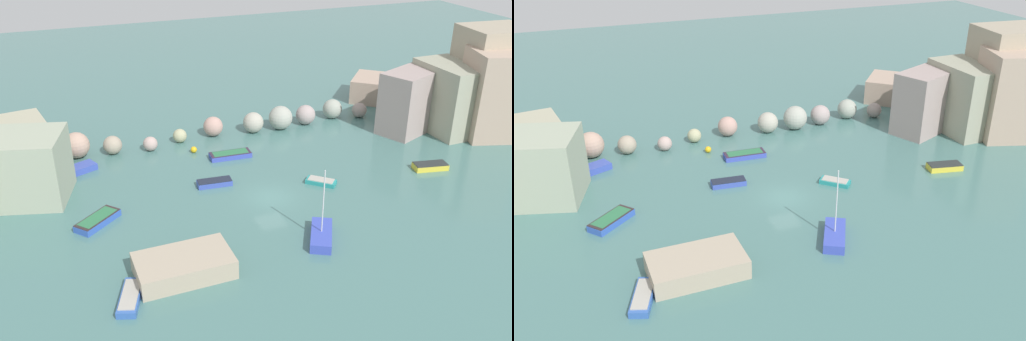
# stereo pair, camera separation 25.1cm
# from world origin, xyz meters

# --- Properties ---
(cove_water) EXTENTS (160.00, 160.00, 0.00)m
(cove_water) POSITION_xyz_m (0.00, 0.00, 0.00)
(cove_water) COLOR #487570
(cove_water) RESTS_ON ground
(cliff_headland_right) EXTENTS (22.80, 22.88, 11.33)m
(cliff_headland_right) POSITION_xyz_m (28.03, 8.94, 4.11)
(cliff_headland_right) COLOR tan
(cliff_headland_right) RESTS_ON ground
(rock_breakwater) EXTENTS (35.39, 3.49, 2.73)m
(rock_breakwater) POSITION_xyz_m (1.61, 15.10, 1.17)
(rock_breakwater) COLOR tan
(rock_breakwater) RESTS_ON ground
(stone_dock) EXTENTS (6.94, 4.14, 1.50)m
(stone_dock) POSITION_xyz_m (-10.14, -8.16, 0.75)
(stone_dock) COLOR tan
(stone_dock) RESTS_ON ground
(channel_buoy) EXTENTS (0.67, 0.67, 0.67)m
(channel_buoy) POSITION_xyz_m (-3.82, 11.97, 0.33)
(channel_buoy) COLOR gold
(channel_buoy) RESTS_ON cove_water
(moored_boat_0) EXTENTS (3.42, 2.65, 0.63)m
(moored_boat_0) POSITION_xyz_m (-15.45, 11.66, 0.32)
(moored_boat_0) COLOR #394FB9
(moored_boat_0) RESTS_ON cove_water
(moored_boat_1) EXTENTS (4.08, 3.82, 0.64)m
(moored_boat_1) POSITION_xyz_m (-15.06, 1.10, 0.34)
(moored_boat_1) COLOR blue
(moored_boat_1) RESTS_ON cove_water
(moored_boat_2) EXTENTS (3.31, 1.48, 0.56)m
(moored_boat_2) POSITION_xyz_m (-4.02, 4.10, 0.28)
(moored_boat_2) COLOR #3A50B5
(moored_boat_2) RESTS_ON cove_water
(moored_boat_3) EXTENTS (3.44, 4.46, 6.11)m
(moored_boat_3) POSITION_xyz_m (1.06, -7.73, 0.42)
(moored_boat_3) COLOR #3A4CBE
(moored_boat_3) RESTS_ON cove_water
(moored_boat_4) EXTENTS (2.47, 3.99, 0.57)m
(moored_boat_4) POSITION_xyz_m (-14.25, -9.67, 0.27)
(moored_boat_4) COLOR #345EB3
(moored_boat_4) RESTS_ON cove_water
(moored_boat_5) EXTENTS (2.87, 2.80, 0.47)m
(moored_boat_5) POSITION_xyz_m (5.43, 0.77, 0.23)
(moored_boat_5) COLOR teal
(moored_boat_5) RESTS_ON cove_water
(moored_boat_6) EXTENTS (3.54, 2.06, 0.62)m
(moored_boat_6) POSITION_xyz_m (16.94, -0.35, 0.31)
(moored_boat_6) COLOR yellow
(moored_boat_6) RESTS_ON cove_water
(moored_boat_7) EXTENTS (4.35, 1.73, 0.58)m
(moored_boat_7) POSITION_xyz_m (-0.63, 9.41, 0.30)
(moored_boat_7) COLOR #3B4DB9
(moored_boat_7) RESTS_ON cove_water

